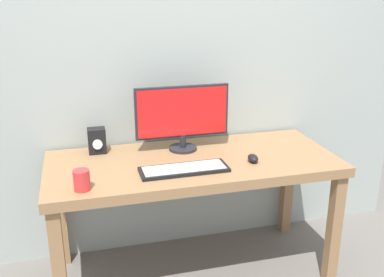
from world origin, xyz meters
TOP-DOWN VIEW (x-y plane):
  - ground_plane at (0.00, 0.00)m, footprint 6.00×6.00m
  - wall_back at (0.00, 0.38)m, footprint 3.06×0.04m
  - desk at (0.00, 0.00)m, footprint 1.58×0.68m
  - monitor at (-0.02, 0.17)m, footprint 0.54×0.16m
  - keyboard_primary at (-0.09, -0.15)m, footprint 0.46×0.16m
  - mouse at (0.30, -0.12)m, footprint 0.06×0.09m
  - audio_controller at (-0.50, 0.24)m, footprint 0.10×0.09m
  - coffee_mug at (-0.60, -0.24)m, footprint 0.08×0.08m

SIDE VIEW (x-z plane):
  - ground_plane at x=0.00m, z-range 0.00..0.00m
  - desk at x=0.00m, z-range 0.28..0.99m
  - keyboard_primary at x=-0.09m, z-range 0.71..0.74m
  - mouse at x=0.30m, z-range 0.72..0.76m
  - coffee_mug at x=-0.60m, z-range 0.72..0.81m
  - audio_controller at x=-0.50m, z-range 0.71..0.86m
  - monitor at x=-0.02m, z-range 0.73..1.11m
  - wall_back at x=0.00m, z-range 0.00..3.00m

